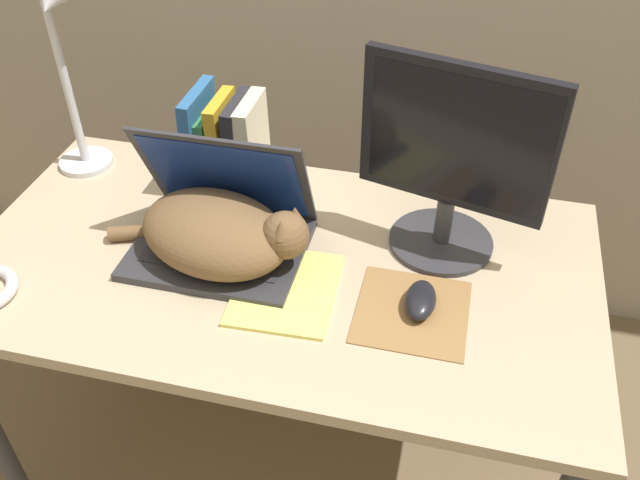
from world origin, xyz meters
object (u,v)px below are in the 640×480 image
(cat, at_px, (220,233))
(external_monitor, at_px, (453,160))
(desk_lamp, at_px, (60,36))
(computer_mouse, at_px, (420,300))
(laptop, at_px, (221,227))
(book_row, at_px, (227,144))
(notepad, at_px, (285,289))

(cat, distance_m, external_monitor, 0.48)
(external_monitor, distance_m, desk_lamp, 0.87)
(external_monitor, xyz_separation_m, computer_mouse, (-0.02, -0.20, -0.19))
(cat, bearing_deg, computer_mouse, -6.20)
(cat, xyz_separation_m, desk_lamp, (-0.42, 0.23, 0.28))
(laptop, xyz_separation_m, external_monitor, (0.45, 0.11, 0.16))
(desk_lamp, bearing_deg, book_row, 5.85)
(desk_lamp, height_order, notepad, desk_lamp)
(cat, distance_m, book_row, 0.28)
(computer_mouse, relative_size, desk_lamp, 0.21)
(laptop, height_order, desk_lamp, desk_lamp)
(notepad, bearing_deg, cat, 158.67)
(cat, distance_m, computer_mouse, 0.42)
(laptop, distance_m, cat, 0.05)
(book_row, height_order, notepad, book_row)
(laptop, distance_m, computer_mouse, 0.44)
(cat, height_order, notepad, cat)
(laptop, height_order, external_monitor, external_monitor)
(computer_mouse, bearing_deg, notepad, -176.90)
(laptop, bearing_deg, computer_mouse, -11.74)
(laptop, height_order, book_row, laptop)
(notepad, bearing_deg, book_row, 124.92)
(computer_mouse, distance_m, desk_lamp, 0.94)
(computer_mouse, xyz_separation_m, notepad, (-0.26, -0.01, -0.02))
(external_monitor, relative_size, notepad, 1.67)
(external_monitor, distance_m, book_row, 0.53)
(book_row, bearing_deg, desk_lamp, -174.15)
(laptop, xyz_separation_m, computer_mouse, (0.43, -0.09, -0.03))
(computer_mouse, bearing_deg, laptop, 168.26)
(laptop, bearing_deg, desk_lamp, 154.86)
(cat, relative_size, external_monitor, 1.09)
(external_monitor, bearing_deg, book_row, 167.88)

